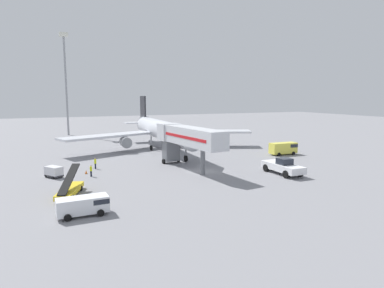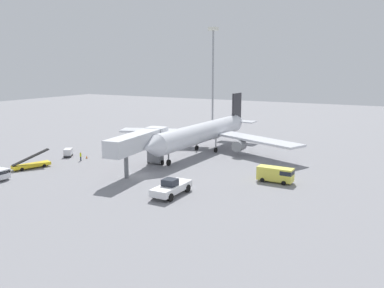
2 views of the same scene
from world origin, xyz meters
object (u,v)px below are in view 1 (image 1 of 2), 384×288
at_px(service_van_far_center, 284,148).
at_px(safety_cone_alpha, 86,172).
at_px(belt_loader_truck, 70,189).
at_px(service_van_near_center, 84,205).
at_px(baggage_cart_rear_left, 54,171).
at_px(apron_light_mast, 65,66).
at_px(ground_crew_worker_foreground, 95,163).
at_px(airplane_at_gate, 162,130).
at_px(pushback_tug, 283,167).
at_px(jet_bridge, 186,137).
at_px(ground_crew_worker_midground, 91,170).

bearing_deg(service_van_far_center, safety_cone_alpha, -177.50).
height_order(belt_loader_truck, service_van_near_center, belt_loader_truck).
height_order(belt_loader_truck, baggage_cart_rear_left, belt_loader_truck).
height_order(belt_loader_truck, apron_light_mast, apron_light_mast).
distance_m(ground_crew_worker_foreground, safety_cone_alpha, 3.54).
relative_size(airplane_at_gate, ground_crew_worker_foreground, 24.00).
height_order(belt_loader_truck, safety_cone_alpha, belt_loader_truck).
distance_m(pushback_tug, apron_light_mast, 73.12).
xyz_separation_m(airplane_at_gate, service_van_near_center, (-19.59, -34.91, -3.15)).
bearing_deg(apron_light_mast, ground_crew_worker_foreground, -89.10).
relative_size(airplane_at_gate, baggage_cart_rear_left, 14.82).
height_order(ground_crew_worker_foreground, apron_light_mast, apron_light_mast).
xyz_separation_m(service_van_near_center, safety_cone_alpha, (2.14, 18.16, -0.78)).
relative_size(service_van_far_center, apron_light_mast, 0.19).
bearing_deg(safety_cone_alpha, ground_crew_worker_foreground, 59.95).
relative_size(baggage_cart_rear_left, ground_crew_worker_foreground, 1.62).
relative_size(service_van_near_center, baggage_cart_rear_left, 1.71).
bearing_deg(jet_bridge, ground_crew_worker_foreground, 157.32).
bearing_deg(baggage_cart_rear_left, ground_crew_worker_foreground, 29.47).
bearing_deg(belt_loader_truck, apron_light_mast, 86.55).
distance_m(jet_bridge, ground_crew_worker_foreground, 14.91).
bearing_deg(ground_crew_worker_midground, airplane_at_gate, 47.94).
xyz_separation_m(service_van_near_center, apron_light_mast, (3.07, 72.29, 18.80)).
relative_size(jet_bridge, ground_crew_worker_foreground, 9.59).
distance_m(airplane_at_gate, ground_crew_worker_midground, 25.58).
xyz_separation_m(jet_bridge, pushback_tug, (11.68, -9.18, -3.87)).
bearing_deg(baggage_cart_rear_left, apron_light_mast, 84.38).
xyz_separation_m(airplane_at_gate, safety_cone_alpha, (-17.45, -16.75, -3.93)).
xyz_separation_m(service_van_near_center, ground_crew_worker_midground, (2.60, 16.08, -0.16)).
height_order(airplane_at_gate, belt_loader_truck, airplane_at_gate).
xyz_separation_m(service_van_far_center, baggage_cart_rear_left, (-41.94, -2.12, -0.47)).
height_order(service_van_near_center, ground_crew_worker_midground, service_van_near_center).
bearing_deg(jet_bridge, ground_crew_worker_midground, 178.25).
xyz_separation_m(airplane_at_gate, baggage_cart_rear_left, (-21.88, -17.23, -3.34)).
height_order(baggage_cart_rear_left, ground_crew_worker_midground, ground_crew_worker_midground).
xyz_separation_m(jet_bridge, baggage_cart_rear_left, (-19.41, 2.04, -4.11)).
relative_size(pushback_tug, baggage_cart_rear_left, 2.52).
bearing_deg(apron_light_mast, service_van_near_center, -92.43).
bearing_deg(service_van_near_center, ground_crew_worker_midground, 80.83).
distance_m(airplane_at_gate, service_van_far_center, 25.28).
distance_m(ground_crew_worker_midground, apron_light_mast, 59.32).
relative_size(jet_bridge, baggage_cart_rear_left, 5.92).
distance_m(baggage_cart_rear_left, safety_cone_alpha, 4.50).
bearing_deg(safety_cone_alpha, service_van_far_center, 2.50).
bearing_deg(service_van_far_center, jet_bridge, -169.54).
distance_m(jet_bridge, service_van_far_center, 23.19).
bearing_deg(baggage_cart_rear_left, ground_crew_worker_midground, -18.10).
bearing_deg(apron_light_mast, baggage_cart_rear_left, -95.62).
xyz_separation_m(jet_bridge, safety_cone_alpha, (-14.98, 2.52, -4.70)).
relative_size(airplane_at_gate, service_van_far_center, 7.67).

